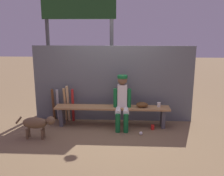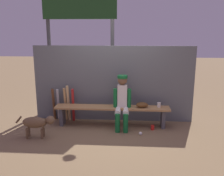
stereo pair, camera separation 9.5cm
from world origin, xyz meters
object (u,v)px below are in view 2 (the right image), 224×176
(bat_aluminum_silver, at_px, (58,104))
(baseball, at_px, (140,133))
(bat_wood_tan, at_px, (66,104))
(dog, at_px, (37,123))
(scoreboard, at_px, (82,17))
(baseball_glove, at_px, (142,105))
(cup_on_ground, at_px, (153,127))
(bat_aluminum_red, at_px, (73,105))
(bat_wood_dark, at_px, (54,104))
(player_seated, at_px, (122,100))
(cup_on_bench, at_px, (159,105))
(bat_wood_natural, at_px, (69,103))
(dugout_bench, at_px, (112,111))

(bat_aluminum_silver, relative_size, baseball, 10.89)
(bat_wood_tan, bearing_deg, dog, -107.50)
(scoreboard, bearing_deg, baseball_glove, -36.99)
(baseball_glove, xyz_separation_m, dog, (-2.21, -0.79, -0.19))
(cup_on_ground, bearing_deg, scoreboard, 142.87)
(bat_aluminum_red, distance_m, bat_wood_dark, 0.50)
(player_seated, xyz_separation_m, baseball_glove, (0.46, 0.11, -0.13))
(cup_on_bench, bearing_deg, bat_wood_natural, 174.26)
(bat_wood_tan, xyz_separation_m, dog, (-0.34, -1.06, -0.09))
(player_seated, bearing_deg, cup_on_ground, -6.46)
(scoreboard, bearing_deg, cup_on_bench, -30.28)
(bat_aluminum_silver, bearing_deg, dog, -97.33)
(cup_on_ground, xyz_separation_m, scoreboard, (-1.82, 1.38, 2.50))
(cup_on_ground, bearing_deg, bat_wood_dark, 169.18)
(baseball, bearing_deg, bat_wood_natural, 156.39)
(cup_on_bench, distance_m, dog, 2.74)
(cup_on_bench, relative_size, dog, 0.13)
(baseball_glove, bearing_deg, baseball, -94.98)
(bat_aluminum_red, height_order, cup_on_bench, bat_aluminum_red)
(player_seated, distance_m, bat_wood_tan, 1.49)
(player_seated, bearing_deg, dugout_bench, 155.27)
(bat_wood_tan, xyz_separation_m, scoreboard, (0.30, 0.91, 2.13))
(baseball, bearing_deg, cup_on_bench, 51.33)
(bat_aluminum_red, relative_size, bat_wood_natural, 0.92)
(bat_aluminum_silver, distance_m, cup_on_ground, 2.39)
(bat_wood_natural, relative_size, dog, 1.08)
(bat_wood_tan, bearing_deg, bat_aluminum_red, -14.55)
(dugout_bench, xyz_separation_m, baseball_glove, (0.70, 0.00, 0.16))
(baseball, distance_m, cup_on_ground, 0.43)
(bat_wood_natural, bearing_deg, cup_on_bench, -5.74)
(bat_aluminum_red, distance_m, bat_wood_tan, 0.21)
(baseball, xyz_separation_m, dog, (-2.17, -0.28, 0.30))
(baseball_glove, relative_size, bat_wood_dark, 0.34)
(bat_wood_tan, xyz_separation_m, bat_aluminum_silver, (-0.19, 0.03, -0.02))
(bat_aluminum_silver, xyz_separation_m, cup_on_bench, (2.46, -0.27, 0.12))
(dugout_bench, bearing_deg, cup_on_bench, 2.01)
(bat_wood_dark, distance_m, baseball, 2.30)
(bat_aluminum_silver, height_order, cup_on_ground, bat_aluminum_silver)
(dugout_bench, distance_m, dog, 1.70)
(dog, bearing_deg, bat_wood_natural, 68.29)
(baseball_glove, xyz_separation_m, bat_aluminum_silver, (-2.07, 0.31, -0.13))
(player_seated, height_order, cup_on_ground, player_seated)
(bat_wood_natural, bearing_deg, baseball, -23.61)
(player_seated, xyz_separation_m, scoreboard, (-1.12, 1.30, 1.89))
(baseball, distance_m, cup_on_bench, 0.85)
(bat_aluminum_silver, distance_m, cup_on_bench, 2.48)
(bat_aluminum_red, bearing_deg, baseball, -24.23)
(cup_on_bench, height_order, scoreboard, scoreboard)
(baseball, relative_size, cup_on_ground, 0.67)
(bat_aluminum_red, bearing_deg, dog, -118.04)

